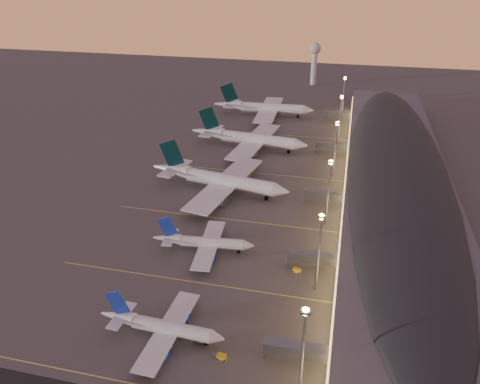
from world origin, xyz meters
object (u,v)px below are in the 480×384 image
Objects in this scene: airliner_wide_far at (263,108)px; airliner_wide_near at (218,180)px; airliner_wide_mid at (248,139)px; airliner_narrow_north at (203,242)px; airliner_narrow_south at (161,327)px; radar_tower at (315,56)px; baggage_tug_c at (295,270)px; baggage_tug_b at (220,356)px; baggage_tug_a at (203,341)px.

airliner_wide_near is at bearing -91.20° from airliner_wide_far.
airliner_wide_near is 52.76m from airliner_wide_mid.
airliner_narrow_north is 98.56m from airliner_wide_mid.
airliner_narrow_south is 0.54× the size of airliner_wide_mid.
baggage_tug_c is at bearing -85.70° from radar_tower.
airliner_narrow_north is 9.39× the size of baggage_tug_b.
airliner_wide_mid is 1.95× the size of radar_tower.
airliner_wide_near is at bearing -84.68° from airliner_wide_mid.
baggage_tug_b is (16.77, -3.66, -2.70)m from airliner_narrow_south.
airliner_narrow_north is at bearing -92.98° from radar_tower.
airliner_narrow_south is 8.80× the size of baggage_tug_a.
airliner_narrow_south reaches higher than baggage_tug_a.
radar_tower is 253.87m from baggage_tug_c.
radar_tower is (22.40, 91.58, 16.65)m from airliner_wide_far.
radar_tower is at bearing 107.16° from baggage_tug_c.
airliner_narrow_south is at bearing -92.23° from radar_tower.
baggage_tug_a is (22.19, -197.02, -4.71)m from airliner_wide_far.
radar_tower is at bearing 82.52° from baggage_tug_a.
radar_tower reaches higher than airliner_wide_near.
baggage_tug_c reaches higher than baggage_tug_a.
airliner_wide_mid is 17.15× the size of baggage_tug_b.
airliner_wide_mid is (-8.09, 139.59, 2.03)m from airliner_narrow_south.
airliner_wide_far is at bearing 100.62° from airliner_wide_near.
baggage_tug_c is at bearing -42.00° from airliner_wide_near.
airliner_narrow_south is 139.84m from airliner_wide_mid.
airliner_wide_mid is 57.82m from airliner_wide_far.
airliner_narrow_south is at bearing 171.23° from baggage_tug_b.
airliner_narrow_south is 9.33× the size of baggage_tug_b.
airliner_wide_mid is at bearing 87.92° from airliner_narrow_north.
airliner_wide_mid is 151.49m from radar_tower.
airliner_wide_near reaches higher than airliner_narrow_south.
baggage_tug_a is (19.15, -139.28, -4.71)m from airliner_wide_mid.
baggage_tug_b is 0.92× the size of baggage_tug_c.
baggage_tug_b is at bearing -64.18° from airliner_wide_near.
airliner_narrow_south reaches higher than baggage_tug_c.
baggage_tug_c is (41.38, -160.67, -4.71)m from airliner_wide_far.
baggage_tug_c is (31.89, -4.61, -2.69)m from airliner_narrow_north.
airliner_wide_near is 17.09× the size of baggage_tug_b.
radar_tower is at bearing 89.92° from airliner_narrow_south.
radar_tower is 8.79× the size of baggage_tug_b.
baggage_tug_c is (38.34, -102.93, -4.71)m from airliner_wide_mid.
baggage_tug_b is 42.51m from baggage_tug_c.
airliner_narrow_south is 87.37m from airliner_wide_near.
airliner_wide_far reaches higher than airliner_narrow_south.
airliner_wide_far is at bearing 88.99° from baggage_tug_a.
radar_tower reaches higher than airliner_narrow_north.
baggage_tug_b is at bearing -73.43° from airliner_wide_mid.
airliner_wide_mid is 109.94m from baggage_tug_c.
radar_tower is 289.40m from baggage_tug_a.
airliner_narrow_south is at bearing -93.55° from airliner_narrow_north.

